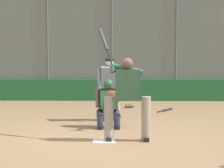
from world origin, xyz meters
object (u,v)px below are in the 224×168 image
batter_at_plate (127,96)px  fielding_glove_on_dirt (129,106)px  umpire_home (109,87)px  spare_bat_near_backstop (167,110)px  catcher_behind_plate (108,103)px

batter_at_plate → fielding_glove_on_dirt: 4.70m
umpire_home → spare_bat_near_backstop: bearing=-142.1°
fielding_glove_on_dirt → catcher_behind_plate: bearing=80.2°
catcher_behind_plate → umpire_home: 0.98m
spare_bat_near_backstop → umpire_home: bearing=171.8°
catcher_behind_plate → spare_bat_near_backstop: size_ratio=1.60×
batter_at_plate → spare_bat_near_backstop: size_ratio=3.19×
umpire_home → fielding_glove_on_dirt: 2.55m
batter_at_plate → umpire_home: bearing=-80.7°
spare_bat_near_backstop → catcher_behind_plate: bearing=-175.8°
batter_at_plate → fielding_glove_on_dirt: bearing=-93.0°
catcher_behind_plate → batter_at_plate: bearing=102.7°
batter_at_plate → catcher_behind_plate: batter_at_plate is taller
batter_at_plate → umpire_home: size_ratio=1.39×
umpire_home → fielding_glove_on_dirt: umpire_home is taller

